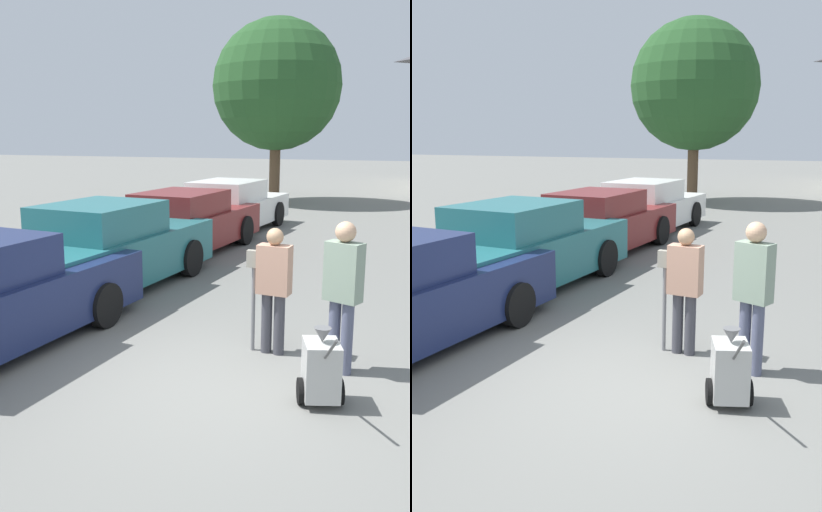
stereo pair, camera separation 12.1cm
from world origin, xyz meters
TOP-DOWN VIEW (x-y plane):
  - ground_plane at (0.00, 0.00)m, footprint 120.00×120.00m
  - parked_car_teal at (-3.19, 3.17)m, footprint 2.30×5.15m
  - parked_car_maroon at (-3.19, 6.73)m, footprint 2.29×5.33m
  - parked_car_white at (-3.19, 10.03)m, footprint 2.32×5.42m
  - parking_meter at (0.15, 1.26)m, footprint 0.18×0.09m
  - person_worker at (0.42, 1.26)m, footprint 0.44×0.25m
  - person_supervisor at (1.32, 0.96)m, footprint 0.47×0.36m
  - equipment_cart at (1.26, 0.04)m, footprint 0.54×1.00m
  - shade_tree at (-3.84, 17.65)m, footprint 5.19×5.19m

SIDE VIEW (x-z plane):
  - ground_plane at x=0.00m, z-range 0.00..0.00m
  - equipment_cart at x=1.26m, z-range -0.11..0.89m
  - parked_car_white at x=-3.19m, z-range -0.05..1.45m
  - parked_car_maroon at x=-3.19m, z-range -0.04..1.44m
  - parked_car_teal at x=-3.19m, z-range -0.06..1.55m
  - person_worker at x=0.42m, z-range 0.11..1.76m
  - parking_meter at x=0.15m, z-range 0.27..1.61m
  - person_supervisor at x=1.32m, z-range 0.14..1.96m
  - shade_tree at x=-3.84m, z-range 1.06..8.39m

